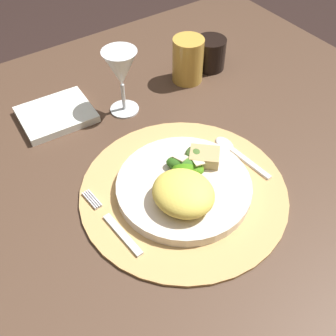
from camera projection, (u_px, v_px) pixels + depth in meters
ground_plane at (150, 320)px, 1.32m from camera, size 6.00×6.00×0.00m
dining_table at (141, 206)px, 0.88m from camera, size 1.31×0.99×0.73m
placemat at (184, 191)px, 0.74m from camera, size 0.37×0.37×0.01m
dinner_plate at (184, 187)px, 0.73m from camera, size 0.24×0.24×0.02m
pasta_serving at (183, 193)px, 0.67m from camera, size 0.12×0.13×0.05m
salad_greens at (188, 163)px, 0.74m from camera, size 0.10×0.07×0.03m
bread_piece at (204, 157)px, 0.75m from camera, size 0.07×0.07×0.02m
fork at (114, 225)px, 0.68m from camera, size 0.03×0.17×0.00m
spoon at (233, 150)px, 0.80m from camera, size 0.03×0.14×0.01m
napkin at (56, 115)px, 0.88m from camera, size 0.16×0.13×0.02m
wine_glass at (121, 70)px, 0.83m from camera, size 0.07×0.07×0.14m
amber_tumbler at (188, 60)px, 0.94m from camera, size 0.07×0.07×0.10m
dark_tumbler at (210, 54)px, 0.99m from camera, size 0.07×0.07×0.08m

